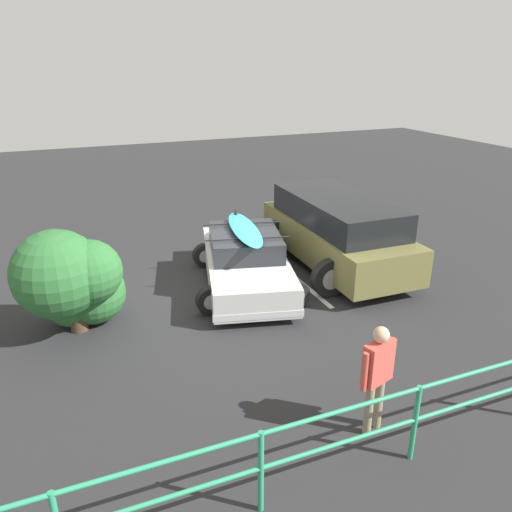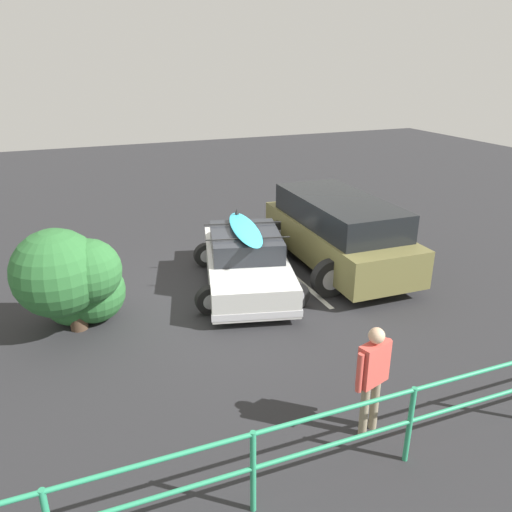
# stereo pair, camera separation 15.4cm
# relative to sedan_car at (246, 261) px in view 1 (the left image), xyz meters

# --- Properties ---
(ground_plane) EXTENTS (44.00, 44.00, 0.02)m
(ground_plane) POSITION_rel_sedan_car_xyz_m (0.43, 0.26, -0.61)
(ground_plane) COLOR #28282B
(ground_plane) RESTS_ON ground
(parking_stripe) EXTENTS (0.12, 3.57, 0.00)m
(parking_stripe) POSITION_rel_sedan_car_xyz_m (-1.25, 0.04, -0.60)
(parking_stripe) COLOR silver
(parking_stripe) RESTS_ON ground
(sedan_car) EXTENTS (2.97, 4.44, 1.53)m
(sedan_car) POSITION_rel_sedan_car_xyz_m (0.00, 0.00, 0.00)
(sedan_car) COLOR silver
(sedan_car) RESTS_ON ground
(suv_car) EXTENTS (2.88, 5.07, 1.78)m
(suv_car) POSITION_rel_sedan_car_xyz_m (-2.50, -0.20, 0.34)
(suv_car) COLOR brown
(suv_car) RESTS_ON ground
(person_bystander) EXTENTS (0.62, 0.32, 1.66)m
(person_bystander) POSITION_rel_sedan_car_xyz_m (0.16, 5.24, 0.39)
(person_bystander) COLOR gray
(person_bystander) RESTS_ON ground
(railing_fence) EXTENTS (10.76, 0.16, 1.13)m
(railing_fence) POSITION_rel_sedan_car_xyz_m (1.08, 5.89, 0.17)
(railing_fence) COLOR #2D9366
(railing_fence) RESTS_ON ground
(bush_near_left) EXTENTS (2.04, 1.88, 2.13)m
(bush_near_left) POSITION_rel_sedan_car_xyz_m (3.74, 0.68, 0.42)
(bush_near_left) COLOR #4C3828
(bush_near_left) RESTS_ON ground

